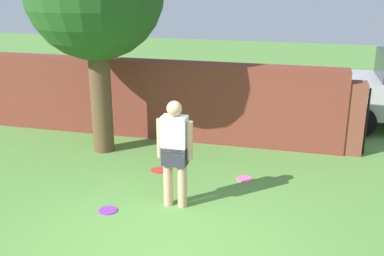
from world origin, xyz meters
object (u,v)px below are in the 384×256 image
at_px(person, 175,149).
at_px(frisbee_purple, 108,210).
at_px(frisbee_pink, 244,179).
at_px(frisbee_red, 158,170).

bearing_deg(person, frisbee_purple, 25.62).
height_order(person, frisbee_pink, person).
distance_m(person, frisbee_purple, 1.34).
bearing_deg(frisbee_red, frisbee_pink, 0.82).
bearing_deg(person, frisbee_pink, -125.52).
distance_m(frisbee_red, frisbee_pink, 1.53).
relative_size(frisbee_red, frisbee_pink, 1.00).
bearing_deg(frisbee_red, frisbee_purple, -98.49).
height_order(person, frisbee_red, person).
relative_size(frisbee_purple, frisbee_red, 1.00).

